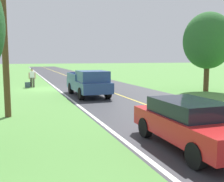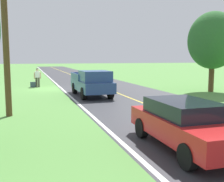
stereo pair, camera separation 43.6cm
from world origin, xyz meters
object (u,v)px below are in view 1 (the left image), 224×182
(suitcase_carried, at_px, (28,85))
(tree_far_side_near, at_px, (208,41))
(utility_pole_roadside, at_px, (4,36))
(sedan_ahead_same_lane, at_px, (191,122))
(pickup_truck_passing, at_px, (89,83))
(hitchhiker_walking, at_px, (32,77))

(suitcase_carried, height_order, tree_far_side_near, tree_far_side_near)
(utility_pole_roadside, bearing_deg, sedan_ahead_same_lane, 130.38)
(sedan_ahead_same_lane, height_order, utility_pole_roadside, utility_pole_roadside)
(suitcase_carried, relative_size, pickup_truck_passing, 0.09)
(tree_far_side_near, xyz_separation_m, utility_pole_roadside, (14.81, 4.87, -0.37))
(pickup_truck_passing, bearing_deg, utility_pole_roadside, 45.10)
(pickup_truck_passing, distance_m, tree_far_side_near, 10.12)
(hitchhiker_walking, bearing_deg, tree_far_side_near, 149.76)
(suitcase_carried, bearing_deg, tree_far_side_near, 66.12)
(sedan_ahead_same_lane, bearing_deg, hitchhiker_walking, -79.09)
(tree_far_side_near, bearing_deg, sedan_ahead_same_lane, 49.75)
(pickup_truck_passing, distance_m, utility_pole_roadside, 7.79)
(suitcase_carried, height_order, sedan_ahead_same_lane, sedan_ahead_same_lane)
(hitchhiker_walking, height_order, pickup_truck_passing, pickup_truck_passing)
(utility_pole_roadside, bearing_deg, suitcase_carried, -95.98)
(suitcase_carried, bearing_deg, hitchhiker_walking, 100.86)
(tree_far_side_near, relative_size, sedan_ahead_same_lane, 1.42)
(hitchhiker_walking, distance_m, pickup_truck_passing, 8.08)
(utility_pole_roadside, bearing_deg, hitchhiker_walking, -97.88)
(pickup_truck_passing, bearing_deg, tree_far_side_near, 178.17)
(tree_far_side_near, relative_size, utility_pole_roadside, 0.86)
(pickup_truck_passing, bearing_deg, sedan_ahead_same_lane, 90.94)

